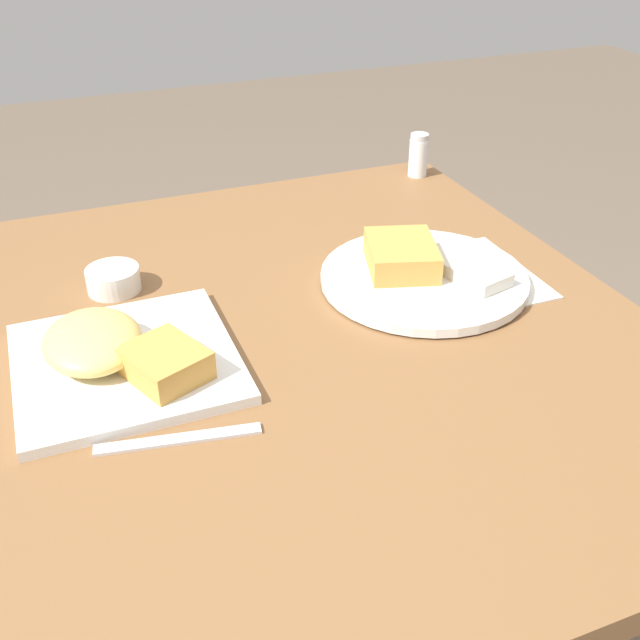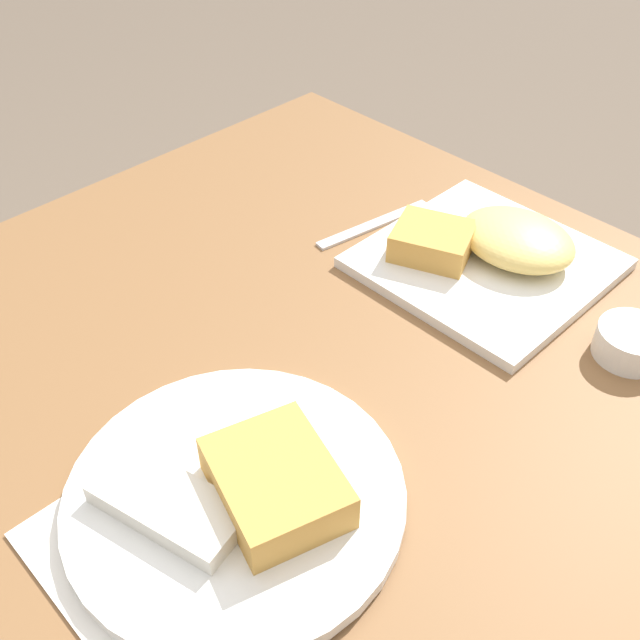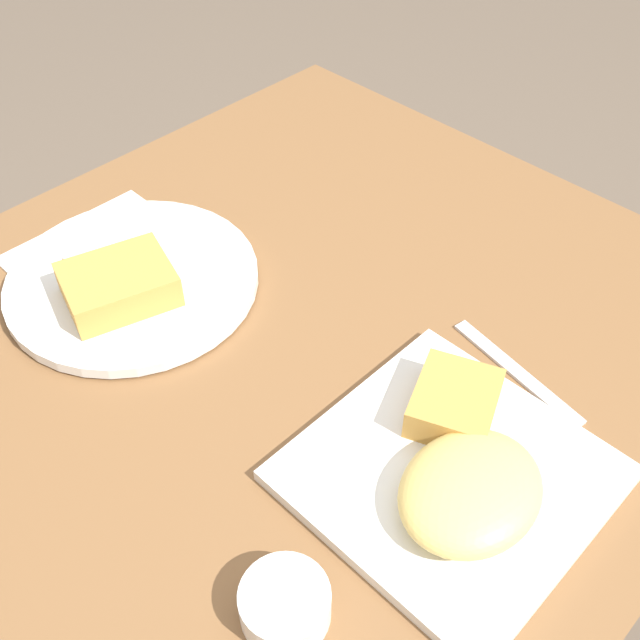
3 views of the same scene
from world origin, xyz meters
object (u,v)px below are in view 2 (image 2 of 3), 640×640
object	(u,v)px
plate_oval_far	(239,493)
sauce_ramekin	(631,342)
plate_square_near	(490,251)
butter_knife	(374,224)

from	to	relation	value
plate_oval_far	sauce_ramekin	world-z (taller)	plate_oval_far
plate_oval_far	sauce_ramekin	size ratio (longest dim) A/B	3.96
plate_square_near	butter_knife	bearing A→B (deg)	13.29
sauce_ramekin	butter_knife	distance (m)	0.36
plate_square_near	plate_oval_far	size ratio (longest dim) A/B	0.87
sauce_ramekin	butter_knife	bearing A→B (deg)	2.15
plate_square_near	plate_oval_far	xyz separation A→B (m)	(-0.06, 0.45, -0.00)
plate_oval_far	butter_knife	bearing A→B (deg)	-62.39
plate_square_near	plate_oval_far	distance (m)	0.45
plate_square_near	butter_knife	distance (m)	0.16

